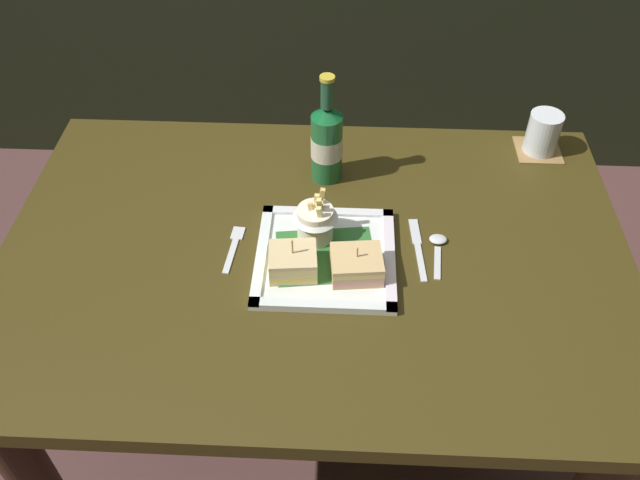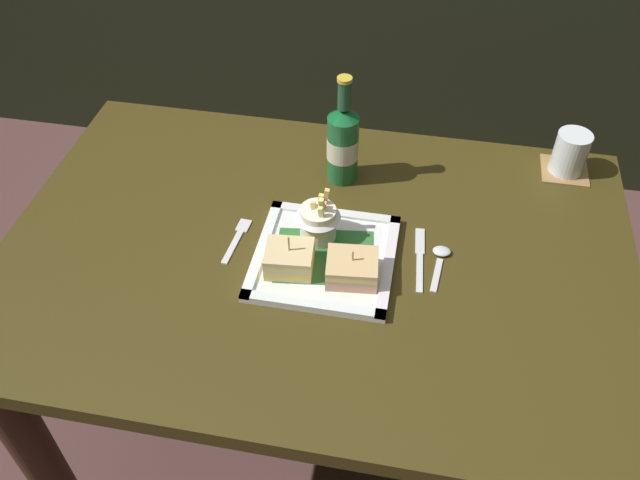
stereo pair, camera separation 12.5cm
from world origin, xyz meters
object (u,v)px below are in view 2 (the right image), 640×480
(sandwich_half_left, at_px, (289,259))
(knife, at_px, (420,256))
(fries_cup, at_px, (319,218))
(beer_bottle, at_px, (343,143))
(water_glass, at_px, (570,155))
(sandwich_half_right, at_px, (352,268))
(spoon, at_px, (441,257))
(dining_table, at_px, (316,301))
(fork, at_px, (237,238))
(square_plate, at_px, (324,258))

(sandwich_half_left, bearing_deg, knife, 19.48)
(knife, bearing_deg, fries_cup, 177.72)
(beer_bottle, relative_size, water_glass, 2.62)
(sandwich_half_right, relative_size, spoon, 0.86)
(water_glass, bearing_deg, dining_table, -145.39)
(sandwich_half_left, bearing_deg, fork, 150.88)
(sandwich_half_right, bearing_deg, square_plate, 145.03)
(square_plate, distance_m, beer_bottle, 0.27)
(sandwich_half_right, bearing_deg, spoon, 28.47)
(dining_table, distance_m, water_glass, 0.63)
(beer_bottle, xyz_separation_m, fork, (-0.17, -0.23, -0.09))
(square_plate, bearing_deg, spoon, 11.76)
(water_glass, distance_m, spoon, 0.41)
(sandwich_half_left, xyz_separation_m, sandwich_half_right, (0.12, 0.00, -0.00))
(spoon, bearing_deg, fork, -177.34)
(square_plate, bearing_deg, fries_cup, 110.81)
(fork, bearing_deg, beer_bottle, 52.77)
(sandwich_half_left, distance_m, sandwich_half_right, 0.12)
(fries_cup, relative_size, beer_bottle, 0.44)
(dining_table, xyz_separation_m, fries_cup, (0.00, 0.03, 0.22))
(square_plate, relative_size, sandwich_half_left, 2.81)
(beer_bottle, height_order, spoon, beer_bottle)
(dining_table, distance_m, beer_bottle, 0.34)
(dining_table, relative_size, water_glass, 13.08)
(dining_table, height_order, beer_bottle, beer_bottle)
(dining_table, height_order, spoon, spoon)
(square_plate, distance_m, fries_cup, 0.08)
(beer_bottle, distance_m, water_glass, 0.49)
(square_plate, height_order, beer_bottle, beer_bottle)
(sandwich_half_left, xyz_separation_m, fork, (-0.12, 0.07, -0.03))
(water_glass, bearing_deg, sandwich_half_right, -135.45)
(fork, bearing_deg, dining_table, -0.73)
(sandwich_half_left, relative_size, knife, 0.55)
(sandwich_half_right, relative_size, knife, 0.59)
(dining_table, relative_size, spoon, 10.43)
(water_glass, bearing_deg, beer_bottle, -166.87)
(dining_table, distance_m, fork, 0.22)
(square_plate, bearing_deg, sandwich_half_left, -145.03)
(square_plate, height_order, fork, square_plate)
(beer_bottle, distance_m, knife, 0.30)
(sandwich_half_left, bearing_deg, square_plate, 34.97)
(knife, bearing_deg, dining_table, -174.85)
(sandwich_half_left, relative_size, fries_cup, 0.88)
(square_plate, distance_m, sandwich_half_left, 0.08)
(water_glass, xyz_separation_m, fork, (-0.65, -0.34, -0.04))
(dining_table, height_order, sandwich_half_left, sandwich_half_left)
(beer_bottle, distance_m, fork, 0.30)
(dining_table, height_order, square_plate, square_plate)
(sandwich_half_left, relative_size, sandwich_half_right, 0.93)
(fries_cup, height_order, beer_bottle, beer_bottle)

